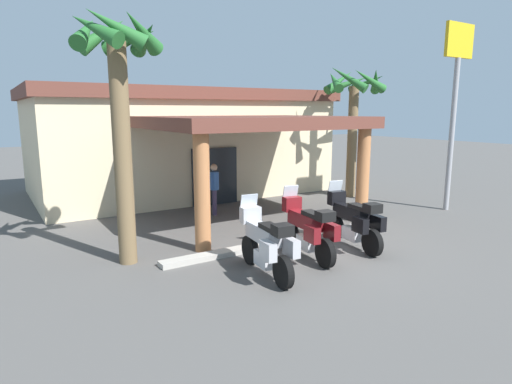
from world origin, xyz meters
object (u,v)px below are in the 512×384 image
motorcycle_maroon (308,229)px  roadside_sign (456,87)px  motorcycle_silver (266,244)px  pedestrian (214,185)px  motorcycle_black (354,221)px  motel_building (180,141)px  palm_tree_near_portico (354,100)px  palm_tree_roadside (119,85)px

motorcycle_maroon → roadside_sign: roadside_sign is taller
motorcycle_silver → pedestrian: size_ratio=1.29×
motorcycle_black → roadside_sign: bearing=-68.4°
motorcycle_black → pedestrian: size_ratio=1.29×
motel_building → motorcycle_silver: size_ratio=5.56×
roadside_sign → pedestrian: bearing=152.6°
motorcycle_silver → pedestrian: 5.74m
motorcycle_black → roadside_sign: 7.00m
palm_tree_near_portico → roadside_sign: roadside_sign is taller
motorcycle_silver → palm_tree_near_portico: (7.72, 5.33, 3.14)m
motel_building → palm_tree_roadside: 9.25m
pedestrian → roadside_sign: (7.22, -3.74, 3.23)m
motel_building → motorcycle_black: size_ratio=5.57×
palm_tree_roadside → motorcycle_silver: bearing=-47.2°
palm_tree_roadside → palm_tree_near_portico: palm_tree_roadside is taller
roadside_sign → palm_tree_near_portico: bearing=107.3°
motorcycle_silver → motorcycle_black: bearing=-74.9°
motel_building → palm_tree_roadside: size_ratio=2.20×
palm_tree_near_portico → roadside_sign: bearing=-72.7°
motorcycle_black → pedestrian: (-1.32, 5.09, 0.30)m
motorcycle_black → palm_tree_near_portico: size_ratio=0.42×
palm_tree_near_portico → pedestrian: bearing=178.5°
motorcycle_maroon → motorcycle_black: bearing=-82.8°
motorcycle_maroon → roadside_sign: bearing=-71.8°
motorcycle_silver → palm_tree_roadside: 4.60m
pedestrian → roadside_sign: bearing=173.9°
motel_building → palm_tree_near_portico: (5.30, -4.85, 1.66)m
motorcycle_maroon → roadside_sign: 8.28m
motel_building → palm_tree_near_portico: 7.37m
motel_building → motorcycle_maroon: (-0.96, -9.76, -1.48)m
motorcycle_maroon → pedestrian: bearing=6.3°
motorcycle_silver → motorcycle_maroon: 1.53m
pedestrian → palm_tree_roadside: (-3.82, -3.13, 2.98)m
motel_building → motorcycle_silver: (-2.43, -10.18, -1.48)m
motorcycle_maroon → motorcycle_black: size_ratio=1.00×
motel_building → motorcycle_silver: bearing=-102.8°
pedestrian → motorcycle_silver: bearing=94.9°
motorcycle_maroon → roadside_sign: (7.37, 1.33, 3.53)m
motel_building → palm_tree_roadside: bearing=-120.1°
palm_tree_roadside → roadside_sign: (11.04, -0.62, 0.26)m
motorcycle_maroon → motel_building: bearing=2.4°
motel_building → roadside_sign: size_ratio=1.96×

